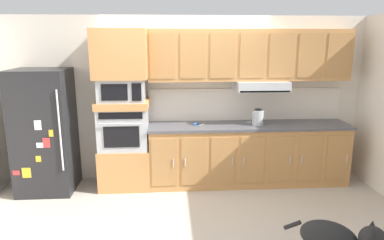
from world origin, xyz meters
TOP-DOWN VIEW (x-y plane):
  - ground_plane at (0.00, 0.00)m, footprint 9.60×9.60m
  - back_kitchen_wall at (0.00, 1.11)m, footprint 6.20×0.12m
  - refrigerator at (-2.03, 0.68)m, footprint 0.76×0.73m
  - oven_base_cabinet at (-0.92, 0.75)m, footprint 0.74×0.62m
  - built_in_oven at (-0.92, 0.75)m, footprint 0.70×0.62m
  - appliance_mid_shelf at (-0.92, 0.75)m, footprint 0.74×0.62m
  - microwave at (-0.92, 0.75)m, footprint 0.64×0.54m
  - appliance_upper_cabinet at (-0.92, 0.75)m, footprint 0.74×0.62m
  - lower_cabinet_run at (0.93, 0.75)m, footprint 2.96×0.63m
  - countertop_slab at (0.93, 0.75)m, footprint 3.00×0.64m
  - backsplash_panel at (0.93, 1.04)m, footprint 3.00×0.02m
  - upper_cabinet_with_hood at (0.94, 0.87)m, footprint 2.96×0.48m
  - screwdriver at (0.14, 0.76)m, footprint 0.17×0.17m
  - electric_kettle at (1.05, 0.70)m, footprint 0.17×0.17m
  - dog at (1.19, -1.60)m, footprint 0.80×0.56m

SIDE VIEW (x-z plane):
  - ground_plane at x=0.00m, z-range 0.00..0.00m
  - oven_base_cabinet at x=-0.92m, z-range 0.00..0.60m
  - lower_cabinet_run at x=0.93m, z-range 0.00..0.88m
  - dog at x=1.19m, z-range 0.12..0.79m
  - refrigerator at x=-2.03m, z-range 0.00..1.76m
  - countertop_slab at x=0.93m, z-range 0.88..0.92m
  - built_in_oven at x=-0.92m, z-range 0.60..1.20m
  - screwdriver at x=0.14m, z-range 0.92..0.95m
  - electric_kettle at x=1.05m, z-range 0.91..1.15m
  - backsplash_panel at x=0.93m, z-range 0.92..1.42m
  - back_kitchen_wall at x=0.00m, z-range 0.00..2.50m
  - appliance_mid_shelf at x=-0.92m, z-range 1.20..1.30m
  - microwave at x=-0.92m, z-range 1.30..1.62m
  - upper_cabinet_with_hood at x=0.94m, z-range 1.46..2.34m
  - appliance_upper_cabinet at x=-0.92m, z-range 1.62..2.30m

